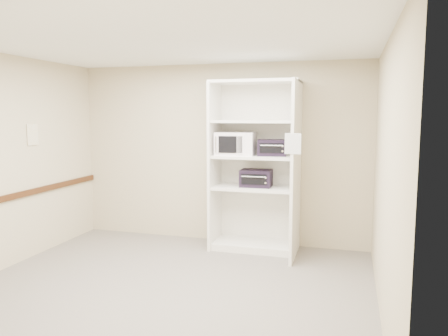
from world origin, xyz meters
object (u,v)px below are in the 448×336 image
(shelving_unit, at_px, (258,172))
(microwave, at_px, (235,144))
(toaster_oven_lower, at_px, (256,178))
(toaster_oven_upper, at_px, (272,148))

(shelving_unit, xyz_separation_m, microwave, (-0.33, -0.03, 0.40))
(shelving_unit, height_order, microwave, shelving_unit)
(toaster_oven_lower, bearing_deg, shelving_unit, -10.92)
(microwave, xyz_separation_m, toaster_oven_upper, (0.52, 0.03, -0.05))
(microwave, bearing_deg, toaster_oven_lower, 2.28)
(shelving_unit, bearing_deg, toaster_oven_lower, 170.77)
(shelving_unit, bearing_deg, microwave, -174.86)
(toaster_oven_upper, xyz_separation_m, toaster_oven_lower, (-0.22, 0.00, -0.44))
(microwave, relative_size, toaster_oven_upper, 1.38)
(toaster_oven_upper, relative_size, toaster_oven_lower, 0.90)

